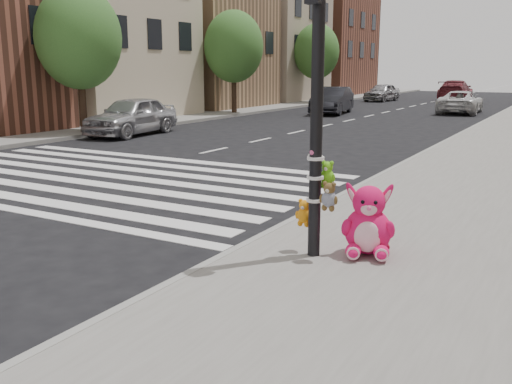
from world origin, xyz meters
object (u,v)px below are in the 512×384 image
Objects in this scene: car_dark_far at (332,100)px; car_white_near at (460,102)px; pink_bunny at (368,225)px; signal_pole at (317,129)px; car_silver_far at (132,116)px; red_teddy at (386,245)px.

car_white_near is at bearing 22.87° from car_dark_far.
car_white_near is at bearing 78.75° from pink_bunny.
pink_bunny is 0.22× the size of car_white_near.
car_dark_far is (-10.00, 23.17, 0.20)m from pink_bunny.
signal_pole is 0.92× the size of car_silver_far.
signal_pole is 25.36m from car_dark_far.
signal_pole reaches higher than car_silver_far.
red_teddy is 16.15m from car_silver_far.
pink_bunny is 0.43m from red_teddy.
car_dark_far is (-10.19, 22.94, 0.52)m from red_teddy.
car_dark_far is (-9.40, 23.52, -1.06)m from signal_pole.
signal_pole is 1.45m from pink_bunny.
signal_pole is 22.47× the size of red_teddy.
car_silver_far is (-12.83, 9.78, 0.20)m from pink_bunny.
car_silver_far is at bearing 140.34° from signal_pole.
car_silver_far is 0.96× the size of car_dark_far.
car_silver_far is 19.51m from car_white_near.
signal_pole is 27.64m from car_white_near.
signal_pole is 1.86m from red_teddy.
car_dark_far reaches higher than car_white_near.
signal_pole is at bearing -136.22° from red_teddy.
pink_bunny is 27.34m from car_white_near.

